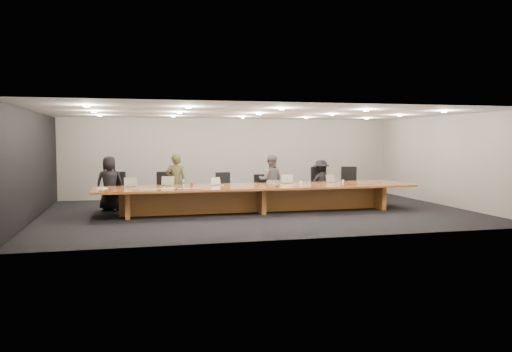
{
  "coord_description": "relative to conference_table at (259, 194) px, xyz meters",
  "views": [
    {
      "loc": [
        -3.45,
        -13.63,
        2.04
      ],
      "look_at": [
        0.0,
        0.3,
        1.0
      ],
      "focal_mm": 35.0,
      "sensor_mm": 36.0,
      "label": 1
    }
  ],
  "objects": [
    {
      "name": "ground",
      "position": [
        0.0,
        0.0,
        -0.52
      ],
      "size": [
        12.0,
        12.0,
        0.0
      ],
      "primitive_type": "plane",
      "color": "black",
      "rests_on": "ground"
    },
    {
      "name": "back_wall",
      "position": [
        0.0,
        4.0,
        0.88
      ],
      "size": [
        12.0,
        0.02,
        2.8
      ],
      "primitive_type": "cube",
      "color": "beige",
      "rests_on": "ground"
    },
    {
      "name": "left_wall_panel",
      "position": [
        -5.94,
        0.0,
        0.85
      ],
      "size": [
        0.08,
        7.84,
        2.74
      ],
      "primitive_type": "cube",
      "color": "black",
      "rests_on": "ground"
    },
    {
      "name": "conference_table",
      "position": [
        0.0,
        0.0,
        0.0
      ],
      "size": [
        9.0,
        1.8,
        0.75
      ],
      "color": "brown",
      "rests_on": "ground"
    },
    {
      "name": "chair_far_left",
      "position": [
        -3.96,
        1.18,
        0.05
      ],
      "size": [
        0.73,
        0.73,
        1.14
      ],
      "primitive_type": null,
      "rotation": [
        0.0,
        0.0,
        -0.31
      ],
      "color": "black",
      "rests_on": "ground"
    },
    {
      "name": "chair_left",
      "position": [
        -2.55,
        1.25,
        0.04
      ],
      "size": [
        0.6,
        0.6,
        1.12
      ],
      "primitive_type": null,
      "rotation": [
        0.0,
        0.0,
        -0.05
      ],
      "color": "black",
      "rests_on": "ground"
    },
    {
      "name": "chair_mid_left",
      "position": [
        -0.77,
        1.19,
        0.02
      ],
      "size": [
        0.57,
        0.57,
        1.08
      ],
      "primitive_type": null,
      "rotation": [
        0.0,
        0.0,
        0.05
      ],
      "color": "black",
      "rests_on": "ground"
    },
    {
      "name": "chair_mid_right",
      "position": [
        0.42,
        1.18,
        -0.02
      ],
      "size": [
        0.53,
        0.53,
        0.99
      ],
      "primitive_type": null,
      "rotation": [
        0.0,
        0.0,
        0.04
      ],
      "color": "black",
      "rests_on": "ground"
    },
    {
      "name": "chair_right",
      "position": [
        2.34,
        1.2,
        0.08
      ],
      "size": [
        0.66,
        0.66,
        1.21
      ],
      "primitive_type": null,
      "rotation": [
        0.0,
        0.0,
        -0.08
      ],
      "color": "black",
      "rests_on": "ground"
    },
    {
      "name": "chair_far_right",
      "position": [
        3.38,
        1.24,
        0.08
      ],
      "size": [
        0.74,
        0.74,
        1.2
      ],
      "primitive_type": null,
      "rotation": [
        0.0,
        0.0,
        -0.24
      ],
      "color": "black",
      "rests_on": "ground"
    },
    {
      "name": "person_a",
      "position": [
        -4.11,
        1.27,
        0.27
      ],
      "size": [
        0.79,
        0.53,
        1.58
      ],
      "primitive_type": "imported",
      "rotation": [
        0.0,
        0.0,
        3.18
      ],
      "color": "black",
      "rests_on": "ground"
    },
    {
      "name": "person_b",
      "position": [
        -2.22,
        1.17,
        0.3
      ],
      "size": [
        0.61,
        0.41,
        1.63
      ],
      "primitive_type": "imported",
      "rotation": [
        0.0,
        0.0,
        3.11
      ],
      "color": "#35341D",
      "rests_on": "ground"
    },
    {
      "name": "person_c",
      "position": [
        0.69,
        1.17,
        0.27
      ],
      "size": [
        0.93,
        0.83,
        1.58
      ],
      "primitive_type": "imported",
      "rotation": [
        0.0,
        0.0,
        2.78
      ],
      "color": "#5A5A5C",
      "rests_on": "ground"
    },
    {
      "name": "person_d",
      "position": [
        2.38,
        1.27,
        0.18
      ],
      "size": [
        0.98,
        0.65,
        1.4
      ],
      "primitive_type": "imported",
      "rotation": [
        0.0,
        0.0,
        3.29
      ],
      "color": "black",
      "rests_on": "ground"
    },
    {
      "name": "laptop_a",
      "position": [
        -3.51,
        0.3,
        0.37
      ],
      "size": [
        0.36,
        0.26,
        0.28
      ],
      "primitive_type": null,
      "rotation": [
        0.0,
        0.0,
        0.02
      ],
      "color": "tan",
      "rests_on": "conference_table"
    },
    {
      "name": "laptop_b",
      "position": [
        -2.55,
        0.39,
        0.37
      ],
      "size": [
        0.43,
        0.37,
        0.28
      ],
      "primitive_type": null,
      "rotation": [
        0.0,
        0.0,
        -0.36
      ],
      "color": "tan",
      "rests_on": "conference_table"
    },
    {
      "name": "laptop_c",
      "position": [
        -1.12,
        0.31,
        0.35
      ],
      "size": [
        0.36,
        0.32,
        0.24
      ],
      "primitive_type": null,
      "rotation": [
        0.0,
        0.0,
        0.4
      ],
      "color": "tan",
      "rests_on": "conference_table"
    },
    {
      "name": "laptop_d",
      "position": [
        0.98,
        0.28,
        0.37
      ],
      "size": [
        0.36,
        0.26,
        0.28
      ],
      "primitive_type": null,
      "rotation": [
        0.0,
        0.0,
        0.01
      ],
      "color": "tan",
      "rests_on": "conference_table"
    },
    {
      "name": "laptop_e",
      "position": [
        2.39,
        0.33,
        0.36
      ],
      "size": [
        0.38,
        0.32,
        0.25
      ],
      "primitive_type": null,
      "rotation": [
        0.0,
        0.0,
        0.29
      ],
      "color": "#BCAE8F",
      "rests_on": "conference_table"
    },
    {
      "name": "water_bottle",
      "position": [
        -2.09,
        0.17,
        0.33
      ],
      "size": [
        0.08,
        0.08,
        0.2
      ],
      "primitive_type": "cylinder",
      "rotation": [
        0.0,
        0.0,
        0.28
      ],
      "color": "silver",
      "rests_on": "conference_table"
    },
    {
      "name": "amber_mug",
      "position": [
        -1.87,
        0.21,
        0.28
      ],
      "size": [
        0.1,
        0.1,
        0.1
      ],
      "primitive_type": "cylinder",
      "rotation": [
        0.0,
        0.0,
        0.38
      ],
      "color": "maroon",
      "rests_on": "conference_table"
    },
    {
      "name": "paper_cup_near",
      "position": [
        1.33,
        0.2,
        0.27
      ],
      "size": [
        0.09,
        0.09,
        0.09
      ],
      "primitive_type": "cone",
      "rotation": [
        0.0,
        0.0,
        0.16
      ],
      "color": "white",
      "rests_on": "conference_table"
    },
    {
      "name": "paper_cup_far",
      "position": [
        2.74,
        0.38,
        0.27
      ],
      "size": [
        0.09,
        0.09,
        0.08
      ],
      "primitive_type": "cone",
      "rotation": [
        0.0,
        0.0,
        0.25
      ],
      "color": "silver",
      "rests_on": "conference_table"
    },
    {
      "name": "notepad",
      "position": [
        -4.27,
        0.11,
        0.24
      ],
      "size": [
        0.33,
        0.3,
        0.02
      ],
      "primitive_type": "cube",
      "rotation": [
        0.0,
        0.0,
        0.28
      ],
      "color": "white",
      "rests_on": "conference_table"
    },
    {
      "name": "lime_gadget",
      "position": [
        -4.28,
        0.1,
        0.26
      ],
      "size": [
        0.2,
        0.16,
        0.03
      ],
      "primitive_type": "cube",
      "rotation": [
        0.0,
        0.0,
        -0.43
      ],
      "color": "#5CC133",
      "rests_on": "notepad"
    },
    {
      "name": "av_box",
      "position": [
        -3.37,
        -0.52,
        0.24
      ],
      "size": [
        0.21,
        0.17,
        0.03
      ],
      "primitive_type": "cube",
      "rotation": [
        0.0,
        0.0,
        -0.13
      ],
      "color": "silver",
      "rests_on": "conference_table"
    },
    {
      "name": "mic_left",
      "position": [
        -2.37,
        -0.6,
        0.24
      ],
      "size": [
        0.11,
        0.11,
        0.03
      ],
      "primitive_type": "cone",
      "rotation": [
        0.0,
        0.0,
        -0.09
      ],
      "color": "black",
      "rests_on": "conference_table"
    },
    {
      "name": "mic_center",
      "position": [
        0.4,
        -0.48,
        0.24
      ],
      "size": [
        0.13,
        0.13,
        0.03
      ],
      "primitive_type": "cone",
      "rotation": [
        0.0,
        0.0,
        0.04
      ],
      "color": "black",
      "rests_on": "conference_table"
    },
    {
      "name": "mic_right",
      "position": [
        2.58,
        -0.43,
        0.25
      ],
      "size": [
        0.15,
        0.15,
        0.03
      ],
      "primitive_type": "cone",
      "rotation": [
        0.0,
        0.0,
        0.19
      ],
      "color": "black",
      "rests_on": "conference_table"
    }
  ]
}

